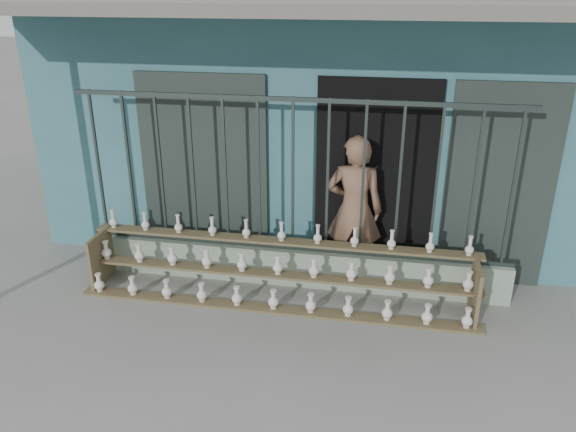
# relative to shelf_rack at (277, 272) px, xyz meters

# --- Properties ---
(ground) EXTENTS (60.00, 60.00, 0.00)m
(ground) POSITION_rel_shelf_rack_xyz_m (0.10, -0.89, -0.36)
(ground) COLOR slate
(workshop_building) EXTENTS (7.40, 6.60, 3.21)m
(workshop_building) POSITION_rel_shelf_rack_xyz_m (0.11, 3.34, 1.26)
(workshop_building) COLOR #32646A
(workshop_building) RESTS_ON ground
(parapet_wall) EXTENTS (5.00, 0.20, 0.45)m
(parapet_wall) POSITION_rel_shelf_rack_xyz_m (0.10, 0.41, -0.13)
(parapet_wall) COLOR gray
(parapet_wall) RESTS_ON ground
(security_fence) EXTENTS (5.00, 0.04, 1.80)m
(security_fence) POSITION_rel_shelf_rack_xyz_m (0.10, 0.41, 0.99)
(security_fence) COLOR #283330
(security_fence) RESTS_ON parapet_wall
(shelf_rack) EXTENTS (4.50, 0.68, 0.85)m
(shelf_rack) POSITION_rel_shelf_rack_xyz_m (0.00, 0.00, 0.00)
(shelf_rack) COLOR brown
(shelf_rack) RESTS_ON ground
(elderly_woman) EXTENTS (0.67, 0.46, 1.80)m
(elderly_woman) POSITION_rel_shelf_rack_xyz_m (0.79, 0.67, 0.54)
(elderly_woman) COLOR brown
(elderly_woman) RESTS_ON ground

